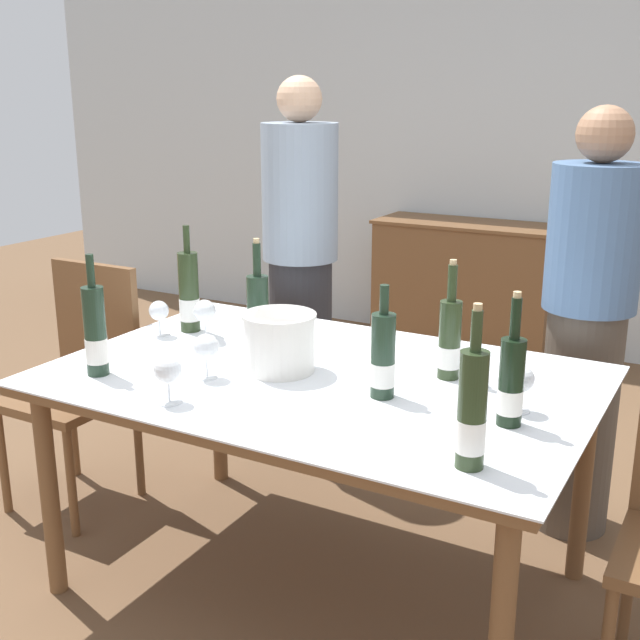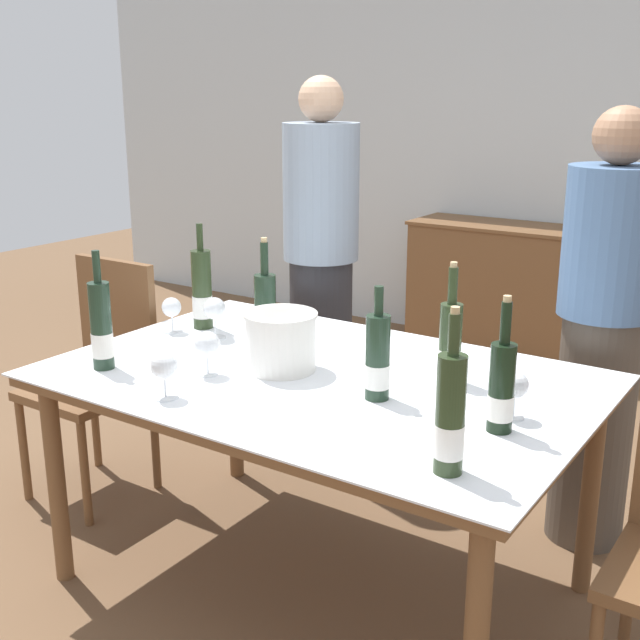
{
  "view_description": "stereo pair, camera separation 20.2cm",
  "coord_description": "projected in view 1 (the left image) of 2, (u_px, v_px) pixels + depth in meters",
  "views": [
    {
      "loc": [
        1.16,
        -2.09,
        1.62
      ],
      "look_at": [
        0.0,
        0.0,
        0.94
      ],
      "focal_mm": 45.0,
      "sensor_mm": 36.0,
      "label": 1
    },
    {
      "loc": [
        1.34,
        -1.98,
        1.62
      ],
      "look_at": [
        0.0,
        0.0,
        0.94
      ],
      "focal_mm": 45.0,
      "sensor_mm": 36.0,
      "label": 2
    }
  ],
  "objects": [
    {
      "name": "sideboard_cabinet",
      "position": [
        466.0,
        287.0,
        5.11
      ],
      "size": [
        1.16,
        0.46,
        0.83
      ],
      "color": "brown",
      "rests_on": "ground_plane"
    },
    {
      "name": "wine_glass_0",
      "position": [
        206.0,
        348.0,
        2.48
      ],
      "size": [
        0.08,
        0.08,
        0.14
      ],
      "color": "white",
      "rests_on": "dining_table"
    },
    {
      "name": "wine_glass_2",
      "position": [
        205.0,
        313.0,
        2.85
      ],
      "size": [
        0.08,
        0.08,
        0.15
      ],
      "color": "white",
      "rests_on": "dining_table"
    },
    {
      "name": "wine_bottle_2",
      "position": [
        383.0,
        358.0,
        2.32
      ],
      "size": [
        0.07,
        0.07,
        0.34
      ],
      "color": "#1E3323",
      "rests_on": "dining_table"
    },
    {
      "name": "dining_table",
      "position": [
        320.0,
        394.0,
        2.56
      ],
      "size": [
        1.69,
        1.12,
        0.76
      ],
      "color": "brown",
      "rests_on": "ground_plane"
    },
    {
      "name": "ice_bucket",
      "position": [
        279.0,
        341.0,
        2.55
      ],
      "size": [
        0.24,
        0.24,
        0.19
      ],
      "color": "white",
      "rests_on": "dining_table"
    },
    {
      "name": "person_host",
      "position": [
        301.0,
        273.0,
        3.54
      ],
      "size": [
        0.33,
        0.33,
        1.69
      ],
      "color": "#2D2D33",
      "rests_on": "ground_plane"
    },
    {
      "name": "person_guest_left",
      "position": [
        586.0,
        330.0,
        2.91
      ],
      "size": [
        0.33,
        0.33,
        1.58
      ],
      "color": "#51473D",
      "rests_on": "ground_plane"
    },
    {
      "name": "wine_bottle_0",
      "position": [
        189.0,
        294.0,
        2.97
      ],
      "size": [
        0.08,
        0.08,
        0.4
      ],
      "color": "#28381E",
      "rests_on": "dining_table"
    },
    {
      "name": "chair_left_end",
      "position": [
        82.0,
        370.0,
        3.21
      ],
      "size": [
        0.42,
        0.42,
        0.96
      ],
      "color": "brown",
      "rests_on": "ground_plane"
    },
    {
      "name": "back_wall",
      "position": [
        559.0,
        128.0,
        4.87
      ],
      "size": [
        8.0,
        0.1,
        2.8
      ],
      "color": "silver",
      "rests_on": "ground_plane"
    },
    {
      "name": "wine_bottle_4",
      "position": [
        95.0,
        333.0,
        2.5
      ],
      "size": [
        0.07,
        0.07,
        0.39
      ],
      "color": "#1E3323",
      "rests_on": "dining_table"
    },
    {
      "name": "wine_bottle_3",
      "position": [
        258.0,
        313.0,
        2.77
      ],
      "size": [
        0.08,
        0.08,
        0.39
      ],
      "color": "#1E3323",
      "rests_on": "dining_table"
    },
    {
      "name": "wine_glass_1",
      "position": [
        521.0,
        381.0,
        2.22
      ],
      "size": [
        0.07,
        0.07,
        0.13
      ],
      "color": "white",
      "rests_on": "dining_table"
    },
    {
      "name": "wine_glass_4",
      "position": [
        168.0,
        372.0,
        2.28
      ],
      "size": [
        0.08,
        0.08,
        0.14
      ],
      "color": "white",
      "rests_on": "dining_table"
    },
    {
      "name": "ground_plane",
      "position": [
        320.0,
        582.0,
        2.75
      ],
      "size": [
        12.0,
        12.0,
        0.0
      ],
      "primitive_type": "plane",
      "color": "brown"
    },
    {
      "name": "wine_bottle_5",
      "position": [
        450.0,
        340.0,
        2.48
      ],
      "size": [
        0.07,
        0.07,
        0.38
      ],
      "color": "#28381E",
      "rests_on": "dining_table"
    },
    {
      "name": "wine_bottle_1",
      "position": [
        472.0,
        413.0,
        1.88
      ],
      "size": [
        0.07,
        0.07,
        0.4
      ],
      "color": "#28381E",
      "rests_on": "dining_table"
    },
    {
      "name": "wine_bottle_6",
      "position": [
        511.0,
        382.0,
        2.13
      ],
      "size": [
        0.07,
        0.07,
        0.37
      ],
      "color": "black",
      "rests_on": "dining_table"
    },
    {
      "name": "wine_glass_3",
      "position": [
        159.0,
        312.0,
        2.92
      ],
      "size": [
        0.07,
        0.07,
        0.13
      ],
      "color": "white",
      "rests_on": "dining_table"
    }
  ]
}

